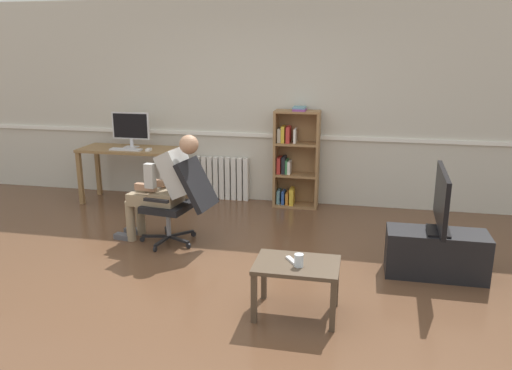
{
  "coord_description": "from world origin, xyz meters",
  "views": [
    {
      "loc": [
        1.2,
        -4.12,
        2.09
      ],
      "look_at": [
        0.15,
        0.85,
        0.7
      ],
      "focal_mm": 35.69,
      "sensor_mm": 36.0,
      "label": 1
    }
  ],
  "objects_px": {
    "tv_stand": "(436,254)",
    "drinking_glass": "(299,260)",
    "person_seated": "(165,185)",
    "bookshelf": "(294,160)",
    "imac_monitor": "(131,127)",
    "coffee_table": "(297,271)",
    "radiator": "(222,178)",
    "tv_screen": "(441,200)",
    "keyboard": "(126,149)",
    "computer_desk": "(131,156)",
    "spare_remote": "(292,260)",
    "office_chair": "(181,198)",
    "computer_mouse": "(149,150)"
  },
  "relations": [
    {
      "from": "drinking_glass",
      "to": "bookshelf",
      "type": "bearing_deg",
      "value": 98.59
    },
    {
      "from": "bookshelf",
      "to": "tv_stand",
      "type": "bearing_deg",
      "value": -49.76
    },
    {
      "from": "computer_mouse",
      "to": "bookshelf",
      "type": "distance_m",
      "value": 1.93
    },
    {
      "from": "radiator",
      "to": "spare_remote",
      "type": "xyz_separation_m",
      "value": [
        1.4,
        -2.95,
        0.15
      ]
    },
    {
      "from": "office_chair",
      "to": "drinking_glass",
      "type": "xyz_separation_m",
      "value": [
        1.44,
        -1.3,
        -0.03
      ]
    },
    {
      "from": "keyboard",
      "to": "coffee_table",
      "type": "xyz_separation_m",
      "value": [
        2.61,
        -2.45,
        -0.39
      ]
    },
    {
      "from": "computer_mouse",
      "to": "tv_screen",
      "type": "distance_m",
      "value": 3.79
    },
    {
      "from": "tv_stand",
      "to": "radiator",
      "type": "bearing_deg",
      "value": 142.82
    },
    {
      "from": "keyboard",
      "to": "drinking_glass",
      "type": "xyz_separation_m",
      "value": [
        2.64,
        -2.51,
        -0.28
      ]
    },
    {
      "from": "tv_stand",
      "to": "tv_screen",
      "type": "relative_size",
      "value": 1.01
    },
    {
      "from": "office_chair",
      "to": "imac_monitor",
      "type": "bearing_deg",
      "value": -131.6
    },
    {
      "from": "person_seated",
      "to": "spare_remote",
      "type": "xyz_separation_m",
      "value": [
        1.55,
        -1.24,
        -0.2
      ]
    },
    {
      "from": "tv_stand",
      "to": "spare_remote",
      "type": "distance_m",
      "value": 1.58
    },
    {
      "from": "tv_stand",
      "to": "drinking_glass",
      "type": "bearing_deg",
      "value": -138.12
    },
    {
      "from": "imac_monitor",
      "to": "keyboard",
      "type": "height_order",
      "value": "imac_monitor"
    },
    {
      "from": "person_seated",
      "to": "bookshelf",
      "type": "bearing_deg",
      "value": 151.98
    },
    {
      "from": "computer_desk",
      "to": "coffee_table",
      "type": "bearing_deg",
      "value": -44.73
    },
    {
      "from": "computer_mouse",
      "to": "tv_screen",
      "type": "height_order",
      "value": "tv_screen"
    },
    {
      "from": "keyboard",
      "to": "tv_screen",
      "type": "xyz_separation_m",
      "value": [
        3.8,
        -1.47,
        -0.03
      ]
    },
    {
      "from": "bookshelf",
      "to": "imac_monitor",
      "type": "bearing_deg",
      "value": -174.41
    },
    {
      "from": "bookshelf",
      "to": "tv_stand",
      "type": "height_order",
      "value": "bookshelf"
    },
    {
      "from": "computer_desk",
      "to": "tv_stand",
      "type": "xyz_separation_m",
      "value": [
        3.8,
        -1.61,
        -0.43
      ]
    },
    {
      "from": "drinking_glass",
      "to": "coffee_table",
      "type": "bearing_deg",
      "value": 110.05
    },
    {
      "from": "imac_monitor",
      "to": "drinking_glass",
      "type": "bearing_deg",
      "value": -45.77
    },
    {
      "from": "imac_monitor",
      "to": "coffee_table",
      "type": "height_order",
      "value": "imac_monitor"
    },
    {
      "from": "bookshelf",
      "to": "person_seated",
      "type": "relative_size",
      "value": 1.1
    },
    {
      "from": "keyboard",
      "to": "bookshelf",
      "type": "distance_m",
      "value": 2.24
    },
    {
      "from": "spare_remote",
      "to": "imac_monitor",
      "type": "bearing_deg",
      "value": -79.4
    },
    {
      "from": "radiator",
      "to": "tv_screen",
      "type": "bearing_deg",
      "value": -37.16
    },
    {
      "from": "imac_monitor",
      "to": "person_seated",
      "type": "distance_m",
      "value": 1.78
    },
    {
      "from": "tv_stand",
      "to": "spare_remote",
      "type": "xyz_separation_m",
      "value": [
        -1.23,
        -0.96,
        0.23
      ]
    },
    {
      "from": "spare_remote",
      "to": "person_seated",
      "type": "bearing_deg",
      "value": -72.34
    },
    {
      "from": "computer_desk",
      "to": "tv_screen",
      "type": "height_order",
      "value": "tv_screen"
    },
    {
      "from": "radiator",
      "to": "drinking_glass",
      "type": "height_order",
      "value": "radiator"
    },
    {
      "from": "imac_monitor",
      "to": "drinking_glass",
      "type": "xyz_separation_m",
      "value": [
        2.65,
        -2.72,
        -0.54
      ]
    },
    {
      "from": "computer_mouse",
      "to": "office_chair",
      "type": "distance_m",
      "value": 1.54
    },
    {
      "from": "keyboard",
      "to": "person_seated",
      "type": "height_order",
      "value": "person_seated"
    },
    {
      "from": "bookshelf",
      "to": "coffee_table",
      "type": "height_order",
      "value": "bookshelf"
    },
    {
      "from": "bookshelf",
      "to": "coffee_table",
      "type": "bearing_deg",
      "value": -81.65
    },
    {
      "from": "computer_desk",
      "to": "computer_mouse",
      "type": "relative_size",
      "value": 13.8
    },
    {
      "from": "office_chair",
      "to": "coffee_table",
      "type": "height_order",
      "value": "office_chair"
    },
    {
      "from": "computer_mouse",
      "to": "drinking_glass",
      "type": "height_order",
      "value": "computer_mouse"
    },
    {
      "from": "computer_desk",
      "to": "radiator",
      "type": "xyz_separation_m",
      "value": [
        1.17,
        0.39,
        -0.35
      ]
    },
    {
      "from": "tv_stand",
      "to": "drinking_glass",
      "type": "distance_m",
      "value": 1.58
    },
    {
      "from": "radiator",
      "to": "person_seated",
      "type": "distance_m",
      "value": 1.76
    },
    {
      "from": "imac_monitor",
      "to": "bookshelf",
      "type": "xyz_separation_m",
      "value": [
        2.21,
        0.22,
        -0.4
      ]
    },
    {
      "from": "imac_monitor",
      "to": "computer_mouse",
      "type": "bearing_deg",
      "value": -30.89
    },
    {
      "from": "imac_monitor",
      "to": "tv_screen",
      "type": "height_order",
      "value": "imac_monitor"
    },
    {
      "from": "imac_monitor",
      "to": "spare_remote",
      "type": "xyz_separation_m",
      "value": [
        2.59,
        -2.64,
        -0.58
      ]
    },
    {
      "from": "computer_desk",
      "to": "imac_monitor",
      "type": "xyz_separation_m",
      "value": [
        -0.02,
        0.08,
        0.39
      ]
    }
  ]
}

